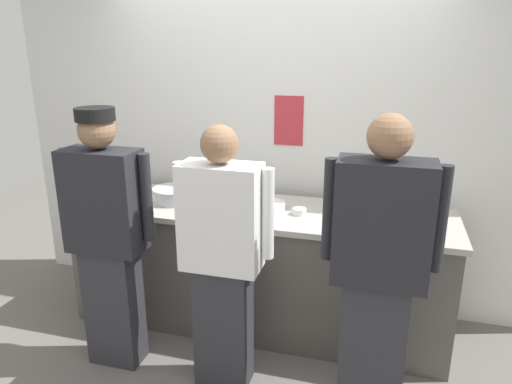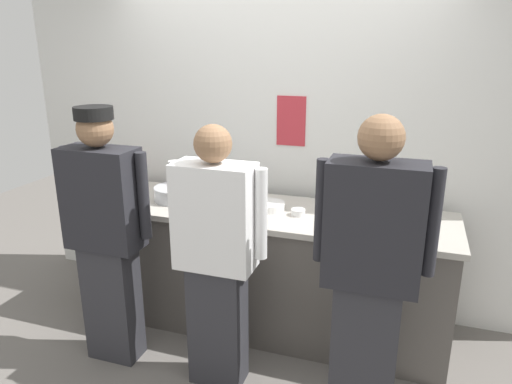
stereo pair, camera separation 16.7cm
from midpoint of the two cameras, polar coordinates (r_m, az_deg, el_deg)
ground_plane at (r=3.48m, az=-0.53°, el=-18.59°), size 9.00×9.00×0.00m
wall_back at (r=3.70m, az=3.88°, el=7.54°), size 4.30×0.11×2.82m
prep_counter at (r=3.55m, az=1.49°, el=-9.03°), size 2.74×0.73×0.92m
chef_near_left at (r=3.13m, az=-16.19°, el=-4.62°), size 0.61×0.24×1.69m
chef_center at (r=2.80m, az=-3.12°, el=-7.55°), size 0.60×0.24×1.63m
chef_far_right at (r=2.59m, az=15.45°, el=-9.07°), size 0.63×0.24×1.73m
plate_stack_front at (r=3.35m, az=2.97°, el=-1.69°), size 0.23×0.23×0.05m
plate_stack_rear at (r=3.29m, az=13.09°, el=-2.49°), size 0.20×0.20×0.05m
mixing_bowl_steel at (r=3.57m, az=-8.29°, el=-0.17°), size 0.33×0.33×0.10m
sheet_tray at (r=3.48m, az=-2.70°, el=-1.15°), size 0.47×0.37×0.02m
squeeze_bottle_primary at (r=3.94m, az=-13.97°, el=1.75°), size 0.06×0.06×0.19m
ramekin_red_sauce at (r=3.71m, az=-16.23°, el=-0.49°), size 0.10×0.10×0.04m
ramekin_green_sauce at (r=3.19m, az=-0.57°, el=-2.74°), size 0.09×0.09×0.04m
ramekin_yellow_sauce at (r=3.82m, az=-10.09°, el=0.43°), size 0.10×0.10×0.04m
ramekin_orange_sauce at (r=3.25m, az=6.57°, el=-2.40°), size 0.10×0.10×0.04m
deli_cup at (r=3.50m, az=-12.72°, el=-0.76°), size 0.09×0.09×0.11m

